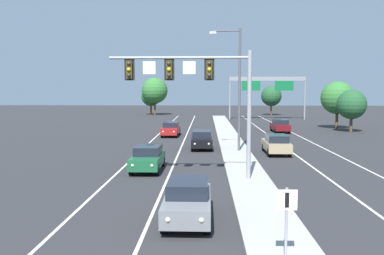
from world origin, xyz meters
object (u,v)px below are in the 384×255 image
object	(u,v)px
overhead_signal_mast	(199,84)
tree_far_right_a	(352,105)
car_oncoming_red	(171,129)
tree_far_right_b	(271,96)
street_lamp_median	(237,82)
tree_far_left_a	(155,91)
car_receding_darkred	(280,126)
highway_sign_gantry	(268,84)
car_oncoming_green	(148,158)
tree_far_right_c	(337,98)
tree_far_left_b	(151,96)
car_receding_tan	(276,144)
car_oncoming_black	(202,139)
median_sign_post	(287,214)
car_oncoming_grey	(188,200)

from	to	relation	value
overhead_signal_mast	tree_far_right_a	bearing A→B (deg)	56.97
car_oncoming_red	tree_far_right_b	xyz separation A→B (m)	(17.25, 39.05, 3.12)
street_lamp_median	tree_far_left_a	distance (m)	52.29
car_receding_darkred	highway_sign_gantry	size ratio (longest dim) A/B	0.34
car_oncoming_green	tree_far_right_c	bearing A→B (deg)	54.27
car_oncoming_red	car_receding_darkred	size ratio (longest dim) A/B	1.00
car_receding_darkred	tree_far_left_b	bearing A→B (deg)	120.12
street_lamp_median	tree_far_left_b	xyz separation A→B (m)	(-14.02, 51.90, -1.99)
car_oncoming_red	tree_far_left_a	xyz separation A→B (m)	(-6.61, 38.87, 4.22)
tree_far_right_c	tree_far_left_a	size ratio (longest dim) A/B	0.82
overhead_signal_mast	car_receding_tan	size ratio (longest dim) A/B	1.77
tree_far_right_b	tree_far_right_c	size ratio (longest dim) A/B	0.96
street_lamp_median	car_oncoming_red	distance (m)	14.31
car_oncoming_red	tree_far_right_a	xyz separation A→B (m)	(21.70, 5.14, 2.56)
car_oncoming_green	car_oncoming_black	distance (m)	10.48
car_oncoming_black	overhead_signal_mast	bearing A→B (deg)	-90.00
tree_far_left_b	car_oncoming_green	bearing A→B (deg)	-82.60
highway_sign_gantry	median_sign_post	bearing A→B (deg)	-97.80
overhead_signal_mast	car_receding_tan	bearing A→B (deg)	59.18
car_receding_tan	overhead_signal_mast	bearing A→B (deg)	-120.82
median_sign_post	tree_far_right_a	size ratio (longest dim) A/B	0.42
car_receding_tan	tree_far_right_b	bearing A→B (deg)	81.60
median_sign_post	car_oncoming_green	bearing A→B (deg)	112.95
street_lamp_median	car_oncoming_green	bearing A→B (deg)	-128.02
overhead_signal_mast	street_lamp_median	xyz separation A→B (m)	(2.90, 11.02, 0.28)
street_lamp_median	car_oncoming_grey	xyz separation A→B (m)	(-3.23, -18.11, -4.97)
tree_far_right_b	tree_far_right_a	size ratio (longest dim) A/B	1.16
tree_far_right_b	overhead_signal_mast	bearing A→B (deg)	-102.49
median_sign_post	highway_sign_gantry	xyz separation A→B (m)	(8.32, 60.69, 4.58)
highway_sign_gantry	overhead_signal_mast	bearing A→B (deg)	-102.63
tree_far_left_b	car_receding_tan	bearing A→B (deg)	-71.94
tree_far_right_b	tree_far_left_a	distance (m)	23.88
street_lamp_median	highway_sign_gantry	xyz separation A→B (m)	(8.15, 38.33, 0.37)
median_sign_post	tree_far_left_a	size ratio (longest dim) A/B	0.29
car_receding_darkred	tree_far_right_b	xyz separation A→B (m)	(4.25, 34.37, 3.12)
overhead_signal_mast	tree_far_right_a	xyz separation A→B (m)	(18.16, 27.93, -2.14)
car_oncoming_grey	car_receding_darkred	distance (m)	35.91
car_oncoming_green	tree_far_left_b	xyz separation A→B (m)	(-7.77, 59.89, 2.98)
car_oncoming_black	car_receding_tan	size ratio (longest dim) A/B	1.01
tree_far_right_b	tree_far_left_b	bearing A→B (deg)	177.51
car_receding_tan	median_sign_post	bearing A→B (deg)	-98.82
car_receding_tan	tree_far_left_b	bearing A→B (deg)	108.06
median_sign_post	car_oncoming_red	world-z (taller)	median_sign_post
car_oncoming_green	car_receding_darkred	world-z (taller)	same
street_lamp_median	car_receding_darkred	distance (m)	18.39
street_lamp_median	car_receding_tan	bearing A→B (deg)	-14.79
car_receding_tan	tree_far_right_b	size ratio (longest dim) A/B	0.74
car_oncoming_grey	car_oncoming_green	distance (m)	10.56
car_oncoming_grey	car_receding_tan	bearing A→B (deg)	69.66
car_receding_tan	tree_far_left_a	size ratio (longest dim) A/B	0.58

